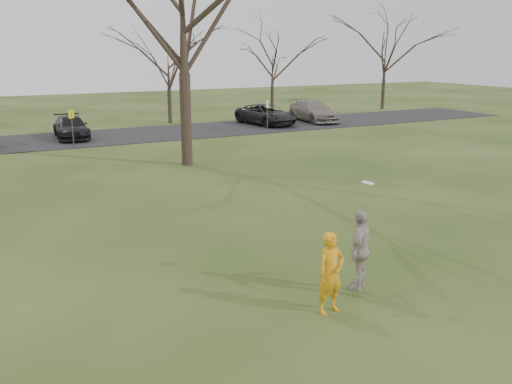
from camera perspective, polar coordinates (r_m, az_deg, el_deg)
ground at (r=12.15m, az=8.77°, el=-11.19°), size 120.00×120.00×0.00m
parking_strip at (r=34.81m, az=-15.99°, el=5.51°), size 62.00×6.50×0.04m
player_defender at (r=11.32m, az=7.80°, el=-8.38°), size 0.66×0.46×1.72m
car_3 at (r=34.87m, az=-18.75°, el=6.43°), size 2.00×4.54×1.30m
car_6 at (r=39.07m, az=1.05°, el=8.10°), size 3.13×5.40×1.41m
car_7 at (r=41.02m, az=6.02°, el=8.40°), size 2.39×5.23×1.48m
catching_play at (r=12.20m, az=10.83°, el=-5.90°), size 1.12×1.00×2.41m
sign_yellow at (r=31.35m, az=-18.67°, el=6.98°), size 0.35×0.35×2.08m
sign_white at (r=35.15m, az=1.20°, el=8.51°), size 0.35×0.35×2.08m
big_tree at (r=25.33m, az=-7.70°, el=18.53°), size 9.00×9.00×14.00m
small_tree_row at (r=40.37m, az=-11.62°, el=12.51°), size 55.00×5.90×8.50m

